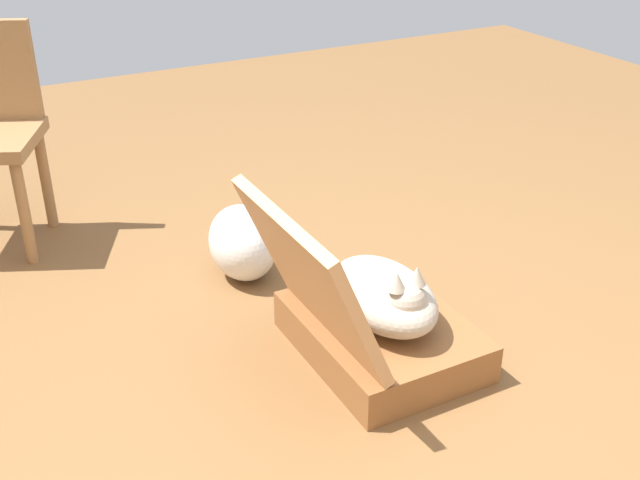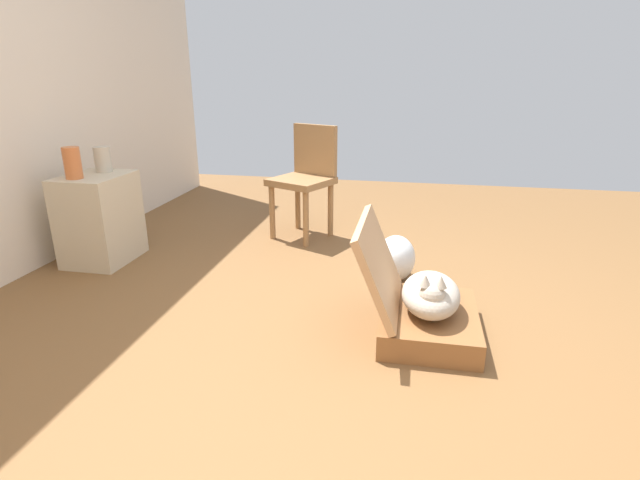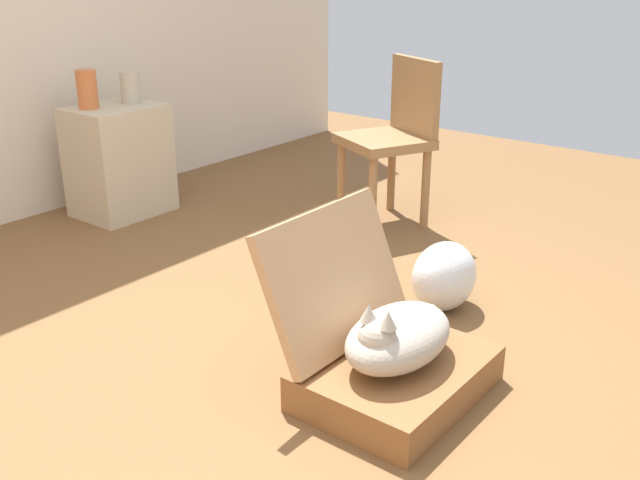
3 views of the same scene
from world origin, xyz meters
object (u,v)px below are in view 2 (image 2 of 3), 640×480
suitcase_base (428,322)px  side_table (100,219)px  vase_tall (72,163)px  vase_short (103,159)px  plastic_bag_white (396,258)px  cat (431,294)px  chair (306,176)px

suitcase_base → side_table: 2.29m
vase_tall → vase_short: vase_tall is taller
plastic_bag_white → side_table: size_ratio=0.52×
cat → vase_short: vase_short is taller
side_table → vase_tall: (-0.12, 0.05, 0.40)m
vase_tall → vase_short: (0.24, -0.05, -0.02)m
side_table → chair: bearing=-57.1°
suitcase_base → cat: cat is taller
vase_short → chair: (0.69, -1.25, -0.20)m
suitcase_base → vase_tall: bearing=77.8°
side_table → chair: (0.81, -1.26, 0.18)m
side_table → vase_short: 0.40m
cat → vase_tall: bearing=77.6°
cat → chair: 1.72m
plastic_bag_white → side_table: side_table is taller
suitcase_base → cat: (-0.01, 0.00, 0.16)m
cat → plastic_bag_white: 0.70m
cat → plastic_bag_white: bearing=16.5°
vase_short → vase_tall: bearing=168.1°
vase_tall → plastic_bag_white: bearing=-85.1°
suitcase_base → vase_tall: (0.48, 2.24, 0.63)m
cat → vase_short: size_ratio=3.06×
side_table → chair: 1.51m
cat → side_table: 2.28m
vase_short → plastic_bag_white: bearing=-91.8°
suitcase_base → cat: size_ratio=1.18×
vase_short → chair: chair is taller
plastic_bag_white → vase_short: bearing=88.2°
cat → plastic_bag_white: (0.67, 0.20, -0.08)m
cat → side_table: (0.61, 2.19, 0.08)m
side_table → vase_tall: size_ratio=2.99×
chair → suitcase_base: bearing=-31.9°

